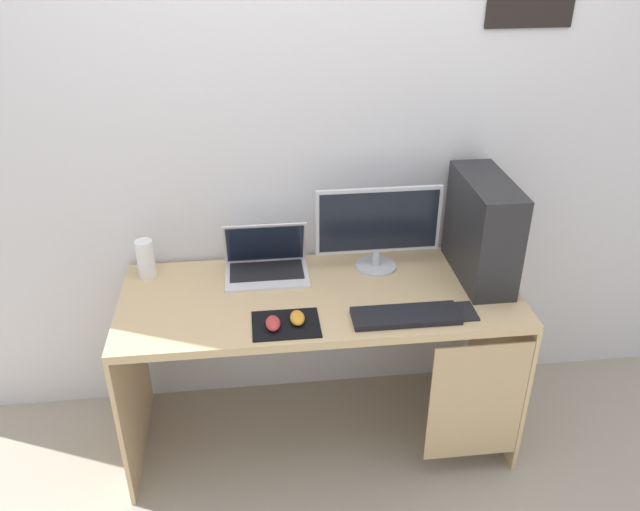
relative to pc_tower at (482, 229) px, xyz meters
The scene contains 12 objects.
ground_plane 1.21m from the pc_tower, behind, with size 8.00×8.00×0.00m, color #9E9384.
wall_back 0.82m from the pc_tower, 156.56° to the left, with size 4.00×0.05×2.60m.
desk 0.77m from the pc_tower, behind, with size 1.65×0.67×0.76m.
pc_tower is the anchor object (origin of this frame).
monitor 0.44m from the pc_tower, 166.12° to the left, with size 0.54×0.18×0.38m.
laptop 0.93m from the pc_tower, behind, with size 0.36×0.25×0.23m.
speaker 1.43m from the pc_tower, behind, with size 0.07×0.07×0.17m, color white.
keyboard 0.53m from the pc_tower, 142.56° to the right, with size 0.42×0.14×0.02m, color black.
mousepad 0.92m from the pc_tower, 161.54° to the right, with size 0.26×0.20×0.01m, color black.
mouse_left 0.87m from the pc_tower, 161.21° to the right, with size 0.06×0.10×0.03m, color orange.
mouse_right 0.97m from the pc_tower, 161.63° to the right, with size 0.06×0.10×0.03m, color #B23333.
cell_phone 0.38m from the pc_tower, 115.79° to the right, with size 0.07×0.13×0.01m, color #232326.
Camera 1 is at (-0.26, -2.25, 2.20)m, focal length 36.39 mm.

